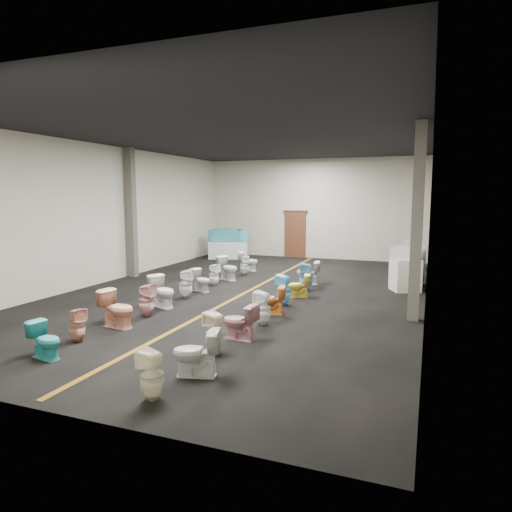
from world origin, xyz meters
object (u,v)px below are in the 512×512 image
(toilet_right_8, at_px, (306,277))
(toilet_right_3, at_px, (240,321))
(toilet_left_6, at_px, (201,280))
(toilet_left_7, at_px, (214,275))
(toilet_left_8, at_px, (228,268))
(toilet_right_6, at_px, (284,290))
(toilet_right_5, at_px, (271,300))
(bathtub, at_px, (228,235))
(toilet_right_0, at_px, (152,375))
(display_table, at_px, (228,250))
(toilet_right_1, at_px, (196,353))
(appliance_crate_b, at_px, (407,266))
(toilet_left_1, at_px, (77,325))
(toilet_left_5, at_px, (186,284))
(toilet_left_9, at_px, (245,265))
(toilet_right_9, at_px, (308,273))
(appliance_crate_c, at_px, (409,265))
(appliance_crate_a, at_px, (405,275))
(appliance_crate_d, at_px, (411,255))
(toilet_right_4, at_px, (263,308))
(toilet_right_2, at_px, (215,333))
(toilet_left_10, at_px, (248,261))
(toilet_right_7, at_px, (298,286))
(toilet_left_0, at_px, (46,340))
(toilet_left_2, at_px, (118,309))
(toilet_left_4, at_px, (163,291))

(toilet_right_8, bearing_deg, toilet_right_3, -15.00)
(toilet_left_6, relative_size, toilet_left_7, 0.95)
(toilet_left_8, height_order, toilet_right_6, toilet_right_6)
(toilet_right_6, distance_m, toilet_right_8, 1.99)
(toilet_right_5, bearing_deg, bathtub, -161.65)
(toilet_right_0, distance_m, toilet_right_3, 2.97)
(display_table, bearing_deg, toilet_right_1, -67.76)
(appliance_crate_b, xyz_separation_m, toilet_right_1, (-2.75, -9.17, -0.22))
(toilet_left_1, relative_size, toilet_right_6, 0.83)
(toilet_left_6, height_order, toilet_right_1, toilet_right_1)
(toilet_left_5, distance_m, toilet_left_9, 4.07)
(toilet_right_9, bearing_deg, appliance_crate_c, 121.94)
(appliance_crate_a, bearing_deg, appliance_crate_d, 90.00)
(toilet_right_8, bearing_deg, toilet_right_4, -13.98)
(toilet_left_9, xyz_separation_m, toilet_right_2, (2.64, -7.83, 0.04))
(toilet_left_10, height_order, toilet_right_8, toilet_right_8)
(toilet_right_9, bearing_deg, toilet_right_3, -6.92)
(toilet_right_7, bearing_deg, appliance_crate_b, 120.35)
(toilet_right_5, bearing_deg, toilet_right_1, -9.95)
(toilet_left_6, distance_m, toilet_left_8, 2.00)
(toilet_left_8, height_order, toilet_right_8, toilet_right_8)
(appliance_crate_c, relative_size, toilet_left_5, 1.09)
(toilet_left_9, height_order, toilet_right_6, toilet_right_6)
(appliance_crate_d, bearing_deg, toilet_right_6, -111.28)
(bathtub, distance_m, toilet_right_2, 12.75)
(toilet_left_0, distance_m, toilet_right_3, 3.56)
(toilet_left_5, bearing_deg, toilet_right_6, -102.82)
(toilet_left_9, bearing_deg, toilet_left_6, 153.69)
(toilet_left_7, height_order, toilet_right_7, toilet_left_7)
(bathtub, xyz_separation_m, toilet_right_4, (5.20, -9.63, -0.68))
(appliance_crate_c, height_order, toilet_right_2, appliance_crate_c)
(display_table, bearing_deg, toilet_left_5, -73.93)
(toilet_left_2, xyz_separation_m, toilet_right_4, (2.90, 1.29, -0.03))
(appliance_crate_d, distance_m, toilet_right_6, 7.93)
(toilet_right_6, bearing_deg, toilet_left_4, -51.93)
(toilet_right_0, bearing_deg, toilet_right_9, -175.65)
(toilet_right_3, bearing_deg, toilet_left_8, -147.15)
(toilet_left_7, bearing_deg, toilet_right_0, -141.63)
(toilet_left_2, xyz_separation_m, toilet_right_6, (2.79, 3.23, -0.00))
(toilet_left_5, bearing_deg, toilet_left_6, -15.55)
(appliance_crate_d, height_order, toilet_left_2, appliance_crate_d)
(toilet_left_0, xyz_separation_m, toilet_left_8, (-0.11, 8.04, 0.07))
(bathtub, height_order, toilet_right_2, bathtub)
(toilet_left_10, height_order, toilet_right_3, toilet_left_10)
(appliance_crate_d, bearing_deg, bathtub, 177.85)
(toilet_right_2, bearing_deg, toilet_left_0, -47.92)
(bathtub, relative_size, appliance_crate_a, 1.90)
(toilet_right_8, bearing_deg, toilet_left_9, -138.12)
(appliance_crate_a, distance_m, toilet_right_8, 2.99)
(toilet_left_0, relative_size, toilet_right_5, 0.94)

